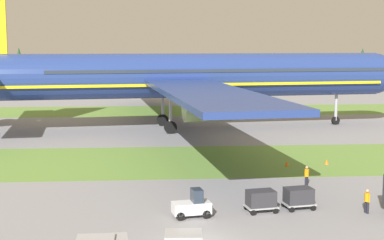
{
  "coord_description": "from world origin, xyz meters",
  "views": [
    {
      "loc": [
        -2.75,
        -32.1,
        11.8
      ],
      "look_at": [
        1.41,
        25.32,
        4.0
      ],
      "focal_mm": 52.17,
      "sensor_mm": 36.0,
      "label": 1
    }
  ],
  "objects_px": {
    "taxiway_marker_2": "(287,164)",
    "ground_crew_marshaller": "(307,175)",
    "taxiway_marker_1": "(327,162)",
    "ground_crew_loader": "(367,200)",
    "baggage_tug": "(192,206)",
    "cargo_dolly_second": "(299,196)",
    "cargo_dolly_lead": "(261,199)",
    "airliner": "(181,76)"
  },
  "relations": [
    {
      "from": "cargo_dolly_lead",
      "to": "cargo_dolly_second",
      "type": "relative_size",
      "value": 1.0
    },
    {
      "from": "baggage_tug",
      "to": "taxiway_marker_2",
      "type": "bearing_deg",
      "value": -43.96
    },
    {
      "from": "ground_crew_marshaller",
      "to": "airliner",
      "type": "bearing_deg",
      "value": 58.25
    },
    {
      "from": "cargo_dolly_lead",
      "to": "airliner",
      "type": "bearing_deg",
      "value": -5.07
    },
    {
      "from": "baggage_tug",
      "to": "cargo_dolly_second",
      "type": "distance_m",
      "value": 7.93
    },
    {
      "from": "taxiway_marker_1",
      "to": "airliner",
      "type": "bearing_deg",
      "value": 118.45
    },
    {
      "from": "taxiway_marker_2",
      "to": "ground_crew_loader",
      "type": "bearing_deg",
      "value": -83.08
    },
    {
      "from": "cargo_dolly_lead",
      "to": "ground_crew_loader",
      "type": "xyz_separation_m",
      "value": [
        7.38,
        -0.87,
        0.03
      ]
    },
    {
      "from": "ground_crew_marshaller",
      "to": "baggage_tug",
      "type": "bearing_deg",
      "value": 170.47
    },
    {
      "from": "taxiway_marker_2",
      "to": "cargo_dolly_lead",
      "type": "bearing_deg",
      "value": -110.47
    },
    {
      "from": "cargo_dolly_lead",
      "to": "ground_crew_marshaller",
      "type": "xyz_separation_m",
      "value": [
        5.21,
        6.81,
        0.03
      ]
    },
    {
      "from": "taxiway_marker_1",
      "to": "ground_crew_loader",
      "type": "bearing_deg",
      "value": -97.92
    },
    {
      "from": "taxiway_marker_2",
      "to": "cargo_dolly_second",
      "type": "bearing_deg",
      "value": -100.52
    },
    {
      "from": "baggage_tug",
      "to": "ground_crew_marshaller",
      "type": "relative_size",
      "value": 1.6
    },
    {
      "from": "ground_crew_marshaller",
      "to": "ground_crew_loader",
      "type": "relative_size",
      "value": 1.0
    },
    {
      "from": "cargo_dolly_lead",
      "to": "taxiway_marker_2",
      "type": "distance_m",
      "value": 15.73
    },
    {
      "from": "airliner",
      "to": "cargo_dolly_lead",
      "type": "relative_size",
      "value": 32.6
    },
    {
      "from": "airliner",
      "to": "cargo_dolly_lead",
      "type": "distance_m",
      "value": 40.27
    },
    {
      "from": "cargo_dolly_lead",
      "to": "cargo_dolly_second",
      "type": "distance_m",
      "value": 2.9
    },
    {
      "from": "baggage_tug",
      "to": "ground_crew_loader",
      "type": "relative_size",
      "value": 1.6
    },
    {
      "from": "cargo_dolly_lead",
      "to": "ground_crew_loader",
      "type": "distance_m",
      "value": 7.44
    },
    {
      "from": "ground_crew_marshaller",
      "to": "ground_crew_loader",
      "type": "bearing_deg",
      "value": -120.88
    },
    {
      "from": "cargo_dolly_lead",
      "to": "ground_crew_marshaller",
      "type": "distance_m",
      "value": 8.57
    },
    {
      "from": "baggage_tug",
      "to": "taxiway_marker_1",
      "type": "relative_size",
      "value": 5.7
    },
    {
      "from": "cargo_dolly_second",
      "to": "taxiway_marker_2",
      "type": "bearing_deg",
      "value": -20.71
    },
    {
      "from": "cargo_dolly_lead",
      "to": "ground_crew_marshaller",
      "type": "relative_size",
      "value": 1.4
    },
    {
      "from": "airliner",
      "to": "baggage_tug",
      "type": "distance_m",
      "value": 41.03
    },
    {
      "from": "baggage_tug",
      "to": "taxiway_marker_2",
      "type": "distance_m",
      "value": 18.79
    },
    {
      "from": "taxiway_marker_1",
      "to": "baggage_tug",
      "type": "bearing_deg",
      "value": -132.07
    },
    {
      "from": "airliner",
      "to": "ground_crew_marshaller",
      "type": "xyz_separation_m",
      "value": [
        8.75,
        -32.75,
        -6.59
      ]
    },
    {
      "from": "baggage_tug",
      "to": "airliner",
      "type": "bearing_deg",
      "value": -12.17
    },
    {
      "from": "baggage_tug",
      "to": "ground_crew_marshaller",
      "type": "xyz_separation_m",
      "value": [
        10.15,
        7.7,
        0.13
      ]
    },
    {
      "from": "baggage_tug",
      "to": "ground_crew_loader",
      "type": "bearing_deg",
      "value": -100.11
    },
    {
      "from": "ground_crew_loader",
      "to": "taxiway_marker_1",
      "type": "distance_m",
      "value": 16.3
    },
    {
      "from": "ground_crew_marshaller",
      "to": "taxiway_marker_1",
      "type": "relative_size",
      "value": 3.56
    },
    {
      "from": "taxiway_marker_2",
      "to": "ground_crew_marshaller",
      "type": "bearing_deg",
      "value": -92.07
    },
    {
      "from": "baggage_tug",
      "to": "taxiway_marker_1",
      "type": "height_order",
      "value": "baggage_tug"
    },
    {
      "from": "ground_crew_loader",
      "to": "taxiway_marker_1",
      "type": "height_order",
      "value": "ground_crew_loader"
    },
    {
      "from": "baggage_tug",
      "to": "ground_crew_loader",
      "type": "xyz_separation_m",
      "value": [
        12.33,
        0.02,
        0.13
      ]
    },
    {
      "from": "baggage_tug",
      "to": "cargo_dolly_lead",
      "type": "distance_m",
      "value": 5.03
    },
    {
      "from": "baggage_tug",
      "to": "taxiway_marker_2",
      "type": "relative_size",
      "value": 5.77
    },
    {
      "from": "airliner",
      "to": "baggage_tug",
      "type": "relative_size",
      "value": 28.41
    }
  ]
}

